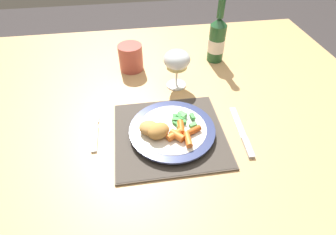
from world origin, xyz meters
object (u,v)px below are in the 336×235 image
(drinking_cup, at_px, (131,57))
(table_knife, at_px, (243,135))
(dinner_plate, at_px, (172,130))
(dining_table, at_px, (155,112))
(bottle, at_px, (217,39))
(fork, at_px, (95,136))
(wine_glass, at_px, (177,61))

(drinking_cup, bearing_deg, table_knife, -53.51)
(dinner_plate, xyz_separation_m, table_knife, (0.20, -0.03, -0.01))
(dining_table, height_order, bottle, bottle)
(dinner_plate, relative_size, table_knife, 1.19)
(dining_table, height_order, fork, fork)
(dinner_plate, xyz_separation_m, drinking_cup, (-0.10, 0.36, 0.03))
(fork, xyz_separation_m, table_knife, (0.41, -0.06, 0.00))
(table_knife, relative_size, bottle, 0.80)
(dining_table, bearing_deg, fork, -138.60)
(dinner_plate, height_order, fork, dinner_plate)
(table_knife, distance_m, wine_glass, 0.32)
(dining_table, distance_m, fork, 0.26)
(fork, bearing_deg, table_knife, -7.99)
(dinner_plate, height_order, drinking_cup, drinking_cup)
(fork, bearing_deg, dining_table, 41.40)
(dinner_plate, relative_size, drinking_cup, 2.50)
(fork, bearing_deg, dinner_plate, -6.09)
(table_knife, bearing_deg, drinking_cup, 126.49)
(drinking_cup, bearing_deg, wine_glass, -41.24)
(dining_table, height_order, table_knife, table_knife)
(dinner_plate, bearing_deg, bottle, 58.56)
(dinner_plate, distance_m, table_knife, 0.20)
(wine_glass, bearing_deg, drinking_cup, 138.76)
(dinner_plate, distance_m, bottle, 0.45)
(dining_table, relative_size, dinner_plate, 6.25)
(table_knife, distance_m, drinking_cup, 0.49)
(dining_table, xyz_separation_m, table_knife, (0.23, -0.22, 0.08))
(dining_table, relative_size, table_knife, 7.47)
(wine_glass, bearing_deg, dinner_plate, -102.73)
(table_knife, bearing_deg, dining_table, 136.12)
(fork, height_order, bottle, bottle)
(dining_table, height_order, drinking_cup, drinking_cup)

